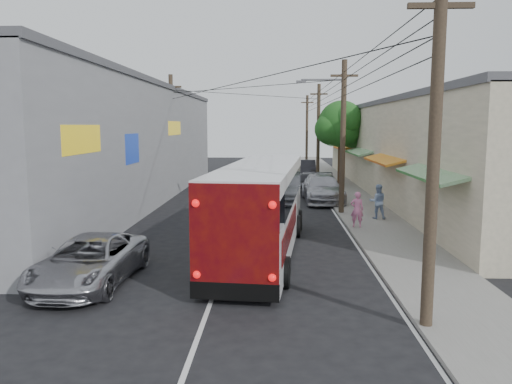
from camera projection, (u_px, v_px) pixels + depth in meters
ground at (213, 297)px, 13.71m from camera, size 120.00×120.00×0.00m
sidewalk at (347, 195)px, 33.26m from camera, size 3.00×80.00×0.12m
building_right at (409, 148)px, 34.65m from camera, size 7.09×40.00×6.25m
building_left at (113, 142)px, 31.37m from camera, size 7.20×36.00×7.25m
utility_poles at (297, 134)px, 33.17m from camera, size 11.80×45.28×8.00m
street_tree at (342, 126)px, 38.59m from camera, size 4.40×4.00×6.60m
coach_bus at (262, 207)px, 18.33m from camera, size 3.47×11.54×3.28m
jeepney at (90, 261)px, 14.75m from camera, size 2.54×5.15×1.41m
parked_suv at (322, 189)px, 30.65m from camera, size 2.49×5.77×1.65m
parked_car_mid at (305, 182)px, 34.95m from camera, size 1.85×4.25×1.43m
parked_car_far at (307, 168)px, 46.00m from camera, size 1.78×4.65×1.51m
pedestrian_near at (357, 209)px, 22.46m from camera, size 0.62×0.44×1.61m
pedestrian_far at (378, 201)px, 24.48m from camera, size 0.86×0.68×1.70m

